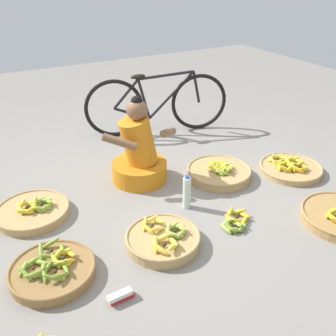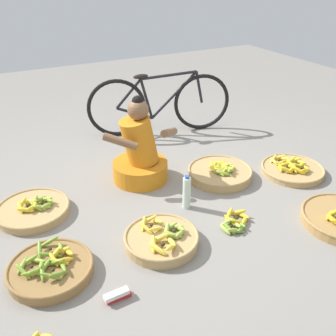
{
  "view_description": "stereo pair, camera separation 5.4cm",
  "coord_description": "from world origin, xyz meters",
  "px_view_note": "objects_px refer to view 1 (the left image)",
  "views": [
    {
      "loc": [
        -1.35,
        -2.62,
        1.87
      ],
      "look_at": [
        0.0,
        -0.2,
        0.35
      ],
      "focal_mm": 41.06,
      "sensor_mm": 36.0,
      "label": 1
    },
    {
      "loc": [
        -1.3,
        -2.64,
        1.87
      ],
      "look_at": [
        0.0,
        -0.2,
        0.35
      ],
      "focal_mm": 41.06,
      "sensor_mm": 36.0,
      "label": 2
    }
  ],
  "objects_px": {
    "water_bottle": "(187,192)",
    "vendor_woman_front": "(139,154)",
    "banana_basket_mid_right": "(291,168)",
    "banana_basket_front_left": "(52,270)",
    "banana_basket_front_center": "(33,211)",
    "loose_bananas_back_right": "(235,222)",
    "banana_basket_front_right": "(163,239)",
    "bicycle_leaning": "(157,104)",
    "banana_basket_back_center": "(219,172)",
    "packet_carton_stack": "(121,296)"
  },
  "relations": [
    {
      "from": "water_bottle",
      "to": "vendor_woman_front",
      "type": "bearing_deg",
      "value": 102.99
    },
    {
      "from": "water_bottle",
      "to": "banana_basket_mid_right",
      "type": "bearing_deg",
      "value": 1.16
    },
    {
      "from": "banana_basket_front_left",
      "to": "water_bottle",
      "type": "bearing_deg",
      "value": 12.0
    },
    {
      "from": "banana_basket_front_center",
      "to": "loose_bananas_back_right",
      "type": "xyz_separation_m",
      "value": [
        1.38,
        -0.91,
        -0.02
      ]
    },
    {
      "from": "banana_basket_front_left",
      "to": "banana_basket_front_right",
      "type": "relative_size",
      "value": 1.03
    },
    {
      "from": "bicycle_leaning",
      "to": "loose_bananas_back_right",
      "type": "distance_m",
      "value": 2.0
    },
    {
      "from": "loose_bananas_back_right",
      "to": "water_bottle",
      "type": "height_order",
      "value": "water_bottle"
    },
    {
      "from": "bicycle_leaning",
      "to": "banana_basket_front_center",
      "type": "bearing_deg",
      "value": -148.83
    },
    {
      "from": "loose_bananas_back_right",
      "to": "water_bottle",
      "type": "xyz_separation_m",
      "value": [
        -0.21,
        0.4,
        0.12
      ]
    },
    {
      "from": "banana_basket_front_center",
      "to": "bicycle_leaning",
      "type": "bearing_deg",
      "value": 31.17
    },
    {
      "from": "vendor_woman_front",
      "to": "banana_basket_back_center",
      "type": "xyz_separation_m",
      "value": [
        0.68,
        -0.34,
        -0.21
      ]
    },
    {
      "from": "banana_basket_front_left",
      "to": "banana_basket_mid_right",
      "type": "relative_size",
      "value": 0.94
    },
    {
      "from": "vendor_woman_front",
      "to": "banana_basket_front_right",
      "type": "distance_m",
      "value": 1.01
    },
    {
      "from": "banana_basket_back_center",
      "to": "packet_carton_stack",
      "type": "distance_m",
      "value": 1.72
    },
    {
      "from": "banana_basket_front_left",
      "to": "loose_bananas_back_right",
      "type": "relative_size",
      "value": 1.9
    },
    {
      "from": "loose_bananas_back_right",
      "to": "banana_basket_back_center",
      "type": "bearing_deg",
      "value": 64.18
    },
    {
      "from": "banana_basket_front_left",
      "to": "banana_basket_front_center",
      "type": "bearing_deg",
      "value": 87.4
    },
    {
      "from": "bicycle_leaning",
      "to": "banana_basket_front_center",
      "type": "height_order",
      "value": "bicycle_leaning"
    },
    {
      "from": "banana_basket_front_right",
      "to": "banana_basket_back_center",
      "type": "relative_size",
      "value": 0.9
    },
    {
      "from": "bicycle_leaning",
      "to": "banana_basket_mid_right",
      "type": "bearing_deg",
      "value": -65.52
    },
    {
      "from": "banana_basket_back_center",
      "to": "water_bottle",
      "type": "height_order",
      "value": "water_bottle"
    },
    {
      "from": "banana_basket_front_center",
      "to": "water_bottle",
      "type": "bearing_deg",
      "value": -23.64
    },
    {
      "from": "vendor_woman_front",
      "to": "banana_basket_front_center",
      "type": "bearing_deg",
      "value": -173.99
    },
    {
      "from": "banana_basket_front_right",
      "to": "banana_basket_back_center",
      "type": "distance_m",
      "value": 1.14
    },
    {
      "from": "banana_basket_front_right",
      "to": "banana_basket_mid_right",
      "type": "bearing_deg",
      "value": 12.46
    },
    {
      "from": "banana_basket_back_center",
      "to": "water_bottle",
      "type": "relative_size",
      "value": 2.0
    },
    {
      "from": "banana_basket_front_left",
      "to": "loose_bananas_back_right",
      "type": "bearing_deg",
      "value": -5.87
    },
    {
      "from": "banana_basket_front_right",
      "to": "packet_carton_stack",
      "type": "bearing_deg",
      "value": -145.47
    },
    {
      "from": "vendor_woman_front",
      "to": "banana_basket_back_center",
      "type": "bearing_deg",
      "value": -26.08
    },
    {
      "from": "banana_basket_front_left",
      "to": "banana_basket_mid_right",
      "type": "height_order",
      "value": "banana_basket_front_left"
    },
    {
      "from": "banana_basket_front_left",
      "to": "banana_basket_front_center",
      "type": "distance_m",
      "value": 0.77
    },
    {
      "from": "vendor_woman_front",
      "to": "packet_carton_stack",
      "type": "distance_m",
      "value": 1.5
    },
    {
      "from": "banana_basket_front_right",
      "to": "banana_basket_back_center",
      "type": "bearing_deg",
      "value": 33.1
    },
    {
      "from": "banana_basket_front_left",
      "to": "packet_carton_stack",
      "type": "xyz_separation_m",
      "value": [
        0.31,
        -0.41,
        -0.02
      ]
    },
    {
      "from": "vendor_woman_front",
      "to": "water_bottle",
      "type": "relative_size",
      "value": 2.68
    },
    {
      "from": "banana_basket_mid_right",
      "to": "packet_carton_stack",
      "type": "distance_m",
      "value": 2.22
    },
    {
      "from": "banana_basket_back_center",
      "to": "banana_basket_front_center",
      "type": "height_order",
      "value": "banana_basket_back_center"
    },
    {
      "from": "water_bottle",
      "to": "packet_carton_stack",
      "type": "relative_size",
      "value": 1.79
    },
    {
      "from": "vendor_woman_front",
      "to": "bicycle_leaning",
      "type": "xyz_separation_m",
      "value": [
        0.68,
        0.92,
        0.09
      ]
    },
    {
      "from": "vendor_woman_front",
      "to": "loose_bananas_back_right",
      "type": "xyz_separation_m",
      "value": [
        0.35,
        -1.02,
        -0.24
      ]
    },
    {
      "from": "banana_basket_front_left",
      "to": "packet_carton_stack",
      "type": "distance_m",
      "value": 0.52
    },
    {
      "from": "bicycle_leaning",
      "to": "banana_basket_mid_right",
      "type": "height_order",
      "value": "bicycle_leaning"
    },
    {
      "from": "banana_basket_back_center",
      "to": "banana_basket_mid_right",
      "type": "bearing_deg",
      "value": -20.72
    },
    {
      "from": "bicycle_leaning",
      "to": "packet_carton_stack",
      "type": "bearing_deg",
      "value": -122.82
    },
    {
      "from": "banana_basket_front_left",
      "to": "water_bottle",
      "type": "distance_m",
      "value": 1.23
    },
    {
      "from": "banana_basket_front_left",
      "to": "banana_basket_back_center",
      "type": "xyz_separation_m",
      "value": [
        1.74,
        0.54,
        0.01
      ]
    },
    {
      "from": "banana_basket_front_center",
      "to": "packet_carton_stack",
      "type": "relative_size",
      "value": 3.46
    },
    {
      "from": "banana_basket_front_right",
      "to": "packet_carton_stack",
      "type": "height_order",
      "value": "banana_basket_front_right"
    },
    {
      "from": "banana_basket_back_center",
      "to": "loose_bananas_back_right",
      "type": "height_order",
      "value": "banana_basket_back_center"
    },
    {
      "from": "vendor_woman_front",
      "to": "packet_carton_stack",
      "type": "xyz_separation_m",
      "value": [
        -0.74,
        -1.28,
        -0.24
      ]
    }
  ]
}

